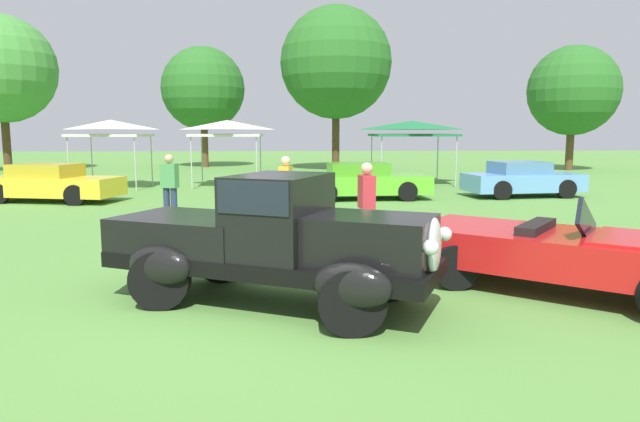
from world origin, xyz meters
TOP-DOWN VIEW (x-y plane):
  - ground_plane at (0.00, 0.00)m, footprint 120.00×120.00m
  - feature_pickup_truck at (0.21, 0.37)m, footprint 4.52×3.11m
  - neighbor_convertible at (4.36, 0.71)m, footprint 4.41×3.93m
  - show_car_yellow at (-7.40, 11.72)m, footprint 4.61×2.56m
  - show_car_lime at (2.72, 11.99)m, footprint 4.48×2.00m
  - show_car_skyblue at (8.35, 12.49)m, footprint 4.12×2.20m
  - spectator_near_truck at (1.78, 3.34)m, footprint 0.29×0.43m
  - spectator_between_cars at (-2.64, 7.37)m, footprint 0.45×0.34m
  - spectator_far_side at (0.27, 6.14)m, footprint 0.33×0.44m
  - canopy_tent_left_field at (-6.82, 16.24)m, footprint 2.76×2.76m
  - canopy_tent_center_field at (-2.30, 16.82)m, footprint 2.82×2.82m
  - canopy_tent_right_field at (5.50, 17.58)m, footprint 3.40×3.40m
  - treeline_far_left at (-15.77, 26.10)m, footprint 5.92×5.92m
  - treeline_mid_left at (-5.30, 29.96)m, footprint 5.21×5.21m
  - treeline_center at (2.85, 26.54)m, footprint 6.40×6.40m
  - treeline_mid_right at (16.58, 26.01)m, footprint 5.16×5.16m

SIDE VIEW (x-z plane):
  - ground_plane at x=0.00m, z-range 0.00..0.00m
  - neighbor_convertible at x=4.36m, z-range -0.12..1.28m
  - show_car_skyblue at x=8.35m, z-range -0.01..1.21m
  - show_car_yellow at x=-7.40m, z-range -0.01..1.21m
  - show_car_lime at x=2.72m, z-range -0.01..1.21m
  - feature_pickup_truck at x=0.21m, z-range 0.02..1.72m
  - spectator_near_truck at x=1.78m, z-range 0.07..1.76m
  - spectator_between_cars at x=-2.64m, z-range 0.07..1.76m
  - spectator_far_side at x=0.27m, z-range 0.07..1.76m
  - canopy_tent_left_field at x=-6.82m, z-range 1.07..3.78m
  - canopy_tent_center_field at x=-2.30m, z-range 1.07..3.78m
  - canopy_tent_right_field at x=5.50m, z-range 1.07..3.78m
  - treeline_mid_right at x=16.58m, z-range 1.00..8.17m
  - treeline_mid_left at x=-5.30m, z-range 1.15..8.69m
  - treeline_far_left at x=-15.77m, z-range 1.35..9.99m
  - treeline_center at x=2.85m, z-range 1.47..10.83m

